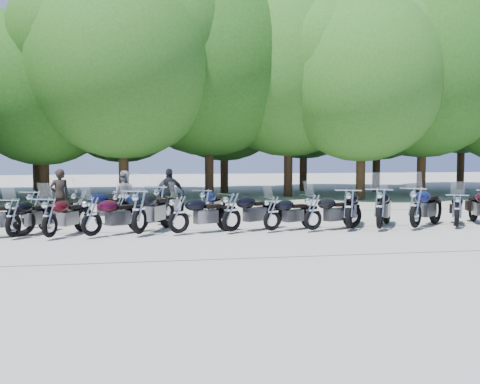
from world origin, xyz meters
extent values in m
plane|color=#A09C91|center=(0.00, 0.00, 0.00)|extent=(90.00, 90.00, 0.00)
cylinder|color=#3A2614|center=(-7.25, 12.84, 1.65)|extent=(0.44, 0.44, 3.31)
sphere|color=#286319|center=(-7.25, 12.84, 5.32)|extent=(7.31, 7.31, 7.31)
cylinder|color=#3A2614|center=(-3.57, 11.24, 1.97)|extent=(0.44, 0.44, 3.93)
sphere|color=#357721|center=(-3.57, 11.24, 6.33)|extent=(8.70, 8.70, 8.70)
cylinder|color=#3A2614|center=(0.54, 13.09, 2.06)|extent=(0.44, 0.44, 4.13)
sphere|color=#286319|center=(0.54, 13.09, 6.64)|extent=(9.13, 9.13, 9.13)
cylinder|color=#3A2614|center=(4.61, 13.20, 2.05)|extent=(0.44, 0.44, 4.09)
sphere|color=#357721|center=(4.61, 13.20, 6.58)|extent=(9.04, 9.04, 9.04)
cylinder|color=#3A2614|center=(7.55, 10.82, 1.81)|extent=(0.44, 0.44, 3.62)
sphere|color=#357721|center=(7.55, 10.82, 5.82)|extent=(8.00, 8.00, 8.00)
cylinder|color=#3A2614|center=(11.20, 11.78, 1.99)|extent=(0.44, 0.44, 3.98)
sphere|color=#286319|center=(11.20, 11.78, 6.40)|extent=(8.79, 8.79, 8.79)
cylinder|color=#3A2614|center=(-8.29, 16.97, 1.76)|extent=(0.44, 0.44, 3.52)
sphere|color=#357721|center=(-8.29, 16.97, 5.66)|extent=(7.78, 7.78, 7.78)
cylinder|color=#3A2614|center=(-3.76, 16.43, 1.71)|extent=(0.44, 0.44, 3.42)
sphere|color=#286319|center=(-3.76, 16.43, 5.50)|extent=(7.56, 7.56, 7.56)
cylinder|color=#3A2614|center=(1.80, 16.47, 1.78)|extent=(0.44, 0.44, 3.56)
sphere|color=#286319|center=(1.80, 16.47, 5.73)|extent=(7.88, 7.88, 7.88)
cylinder|color=#3A2614|center=(6.69, 17.47, 1.88)|extent=(0.44, 0.44, 3.76)
sphere|color=#286319|center=(6.69, 17.47, 6.04)|extent=(8.31, 8.31, 8.31)
cylinder|color=#3A2614|center=(10.68, 16.09, 1.81)|extent=(0.44, 0.44, 3.63)
sphere|color=#357721|center=(10.68, 16.09, 5.83)|extent=(8.02, 8.02, 8.02)
cylinder|color=#3A2614|center=(16.61, 17.02, 2.19)|extent=(0.44, 0.44, 4.37)
sphere|color=#286319|center=(16.61, 17.02, 7.03)|extent=(9.67, 9.67, 9.67)
imported|color=black|center=(-5.44, 4.23, 0.86)|extent=(0.73, 0.59, 1.72)
imported|color=gray|center=(-3.40, 4.48, 0.83)|extent=(0.98, 0.88, 1.65)
imported|color=black|center=(-1.85, 4.99, 0.85)|extent=(1.01, 0.43, 1.70)
camera|label=1|loc=(-2.89, -14.57, 2.24)|focal=42.00mm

